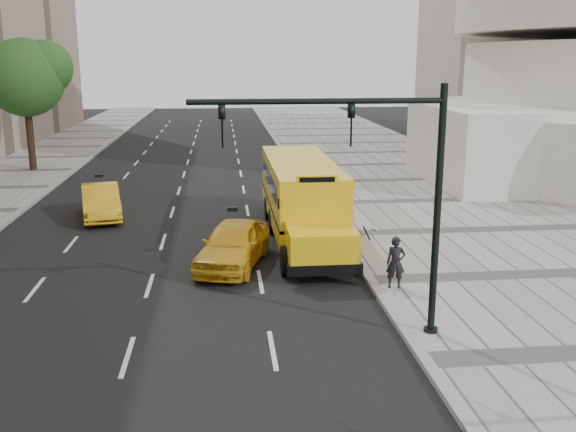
{
  "coord_description": "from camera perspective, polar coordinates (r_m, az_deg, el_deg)",
  "views": [
    {
      "loc": [
        1.39,
        -24.45,
        6.96
      ],
      "look_at": [
        3.5,
        -4.0,
        1.9
      ],
      "focal_mm": 40.0,
      "sensor_mm": 36.0,
      "label": 1
    }
  ],
  "objects": [
    {
      "name": "pedestrian",
      "position": [
        19.74,
        9.55,
        -4.11
      ],
      "size": [
        0.63,
        0.46,
        1.59
      ],
      "primitive_type": "imported",
      "rotation": [
        0.0,
        0.0,
        -0.15
      ],
      "color": "black",
      "rests_on": "sidewalk_museum"
    },
    {
      "name": "ground",
      "position": [
        25.46,
        -8.8,
        -2.21
      ],
      "size": [
        140.0,
        140.0,
        0.0
      ],
      "primitive_type": "plane",
      "color": "black",
      "rests_on": "ground"
    },
    {
      "name": "tree_c",
      "position": [
        43.08,
        -22.25,
        11.38
      ],
      "size": [
        5.35,
        4.75,
        8.21
      ],
      "color": "black",
      "rests_on": "ground"
    },
    {
      "name": "curb_museum",
      "position": [
        25.82,
        4.61,
        -1.69
      ],
      "size": [
        0.3,
        140.0,
        0.15
      ],
      "primitive_type": "cube",
      "color": "gray",
      "rests_on": "ground"
    },
    {
      "name": "taxi_far",
      "position": [
        29.84,
        -16.3,
        1.24
      ],
      "size": [
        2.5,
        4.75,
        1.49
      ],
      "primitive_type": "imported",
      "rotation": [
        0.0,
        0.0,
        0.21
      ],
      "color": "gold",
      "rests_on": "ground"
    },
    {
      "name": "school_bus",
      "position": [
        25.63,
        1.2,
        2.13
      ],
      "size": [
        2.96,
        11.56,
        3.19
      ],
      "color": "yellow",
      "rests_on": "ground"
    },
    {
      "name": "traffic_signal",
      "position": [
        15.56,
        8.37,
        3.06
      ],
      "size": [
        6.18,
        0.36,
        6.4
      ],
      "color": "black",
      "rests_on": "ground"
    },
    {
      "name": "taxi_near",
      "position": [
        22.02,
        -4.89,
        -2.52
      ],
      "size": [
        3.06,
        4.93,
        1.56
      ],
      "primitive_type": "imported",
      "rotation": [
        0.0,
        0.0,
        -0.28
      ],
      "color": "gold",
      "rests_on": "ground"
    },
    {
      "name": "sidewalk_museum",
      "position": [
        27.53,
        16.99,
        -1.28
      ],
      "size": [
        12.0,
        140.0,
        0.15
      ],
      "primitive_type": "cube",
      "color": "#9A9791",
      "rests_on": "ground"
    }
  ]
}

